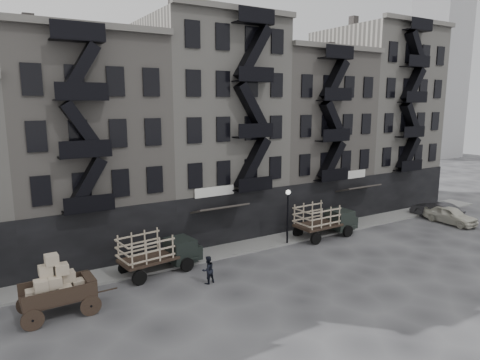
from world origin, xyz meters
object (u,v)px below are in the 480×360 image
stake_truck_east (325,218)px  car_far (437,210)px  wagon (55,282)px  stake_truck_west (159,250)px  car_east (450,215)px  pedestrian_mid (208,270)px

stake_truck_east → car_far: size_ratio=1.19×
wagon → stake_truck_west: 7.01m
stake_truck_west → car_far: 26.80m
car_east → pedestrian_mid: bearing=179.7°
stake_truck_west → pedestrian_mid: stake_truck_west is taller
stake_truck_west → car_far: (26.75, -1.31, -0.75)m
stake_truck_east → pedestrian_mid: stake_truck_east is taller
car_east → stake_truck_east: bearing=165.6°
wagon → car_east: 32.77m
car_far → car_east: bearing=73.0°
wagon → car_east: bearing=-2.2°
stake_truck_east → car_far: bearing=-7.2°
wagon → car_east: size_ratio=0.83×
stake_truck_west → wagon: bearing=-165.3°
wagon → stake_truck_west: bearing=20.5°
stake_truck_east → pedestrian_mid: 12.60m
car_far → stake_truck_west: bearing=-3.4°
car_east → pedestrian_mid: (-24.36, -0.13, 0.07)m
wagon → car_far: bearing=0.8°
car_east → car_far: car_east is taller
wagon → stake_truck_west: (6.49, 2.62, -0.31)m
stake_truck_east → pedestrian_mid: bearing=-167.0°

